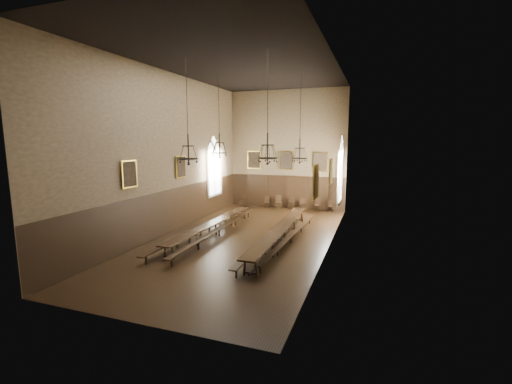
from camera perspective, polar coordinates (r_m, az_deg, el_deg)
The scene contains 33 objects.
floor at distance 18.61m, azimuth -2.02°, elevation -7.85°, with size 9.00×18.00×0.02m, color black.
ceiling at distance 18.20m, azimuth -2.19°, elevation 20.49°, with size 9.00×18.00×0.02m, color black.
wall_back at distance 26.43m, azimuth 5.13°, elevation 6.99°, with size 9.00×0.02×9.00m, color #837050.
wall_front at distance 10.04m, azimuth -21.34°, elevation 3.51°, with size 9.00×0.02×9.00m, color #837050.
wall_left at distance 19.94m, azimuth -14.32°, elevation 6.17°, with size 0.02×18.00×9.00m, color #837050.
wall_right at distance 16.73m, azimuth 12.50°, elevation 5.78°, with size 0.02×18.00×9.00m, color #837050.
wainscot_panelling at distance 18.29m, azimuth -2.04°, elevation -4.07°, with size 9.00×18.00×2.50m, color black, non-canonical shape.
table_left at distance 19.42m, azimuth -7.23°, elevation -6.06°, with size 0.82×9.34×0.73m.
table_right at distance 17.96m, azimuth 4.09°, elevation -7.09°, with size 0.94×10.51×0.82m.
bench_left_outer at distance 19.40m, azimuth -9.15°, elevation -6.32°, with size 0.46×10.34×0.47m.
bench_left_inner at distance 19.13m, azimuth -6.16°, elevation -6.46°, with size 0.57×10.60×0.48m.
bench_right_inner at distance 17.99m, azimuth 2.49°, elevation -7.39°, with size 0.56×10.73×0.48m.
bench_right_outer at distance 17.90m, azimuth 5.82°, elevation -7.63°, with size 0.68×9.43×0.42m.
chair_0 at distance 27.43m, azimuth -2.16°, elevation -1.82°, with size 0.41×0.41×0.89m.
chair_2 at distance 26.84m, azimuth 1.78°, elevation -2.04°, with size 0.49×0.49×0.91m.
chair_3 at distance 26.54m, azimuth 3.78°, elevation -2.11°, with size 0.57×0.57×1.01m.
chair_4 at distance 26.30m, azimuth 5.87°, elevation -2.33°, with size 0.42×0.42×0.88m.
chair_5 at distance 26.08m, azimuth 7.75°, elevation -2.44°, with size 0.48×0.48×0.91m.
chair_6 at distance 25.99m, azimuth 10.18°, elevation -2.53°, with size 0.41×0.41×0.91m.
chair_7 at distance 25.78m, azimuth 12.23°, elevation -2.69°, with size 0.40×0.40×0.91m.
chandelier_back_left at distance 20.60m, azimuth -6.10°, elevation 7.28°, with size 0.93×0.93×4.66m.
chandelier_back_right at distance 19.91m, azimuth 7.29°, elevation 6.48°, with size 0.90×0.90×4.93m.
chandelier_front_left at distance 16.66m, azimuth -11.20°, elevation 6.46°, with size 0.94×0.94×4.77m.
chandelier_front_right at distance 14.60m, azimuth 1.93°, elevation 6.84°, with size 0.86×0.86×4.63m.
portrait_back_0 at distance 27.10m, azimuth -0.32°, elevation 5.37°, with size 1.10×0.12×1.40m.
portrait_back_1 at distance 26.34m, azimuth 5.03°, elevation 5.24°, with size 1.10×0.12×1.40m.
portrait_back_2 at distance 25.82m, azimuth 10.65°, elevation 5.05°, with size 1.10×0.12×1.40m.
portrait_left_0 at distance 20.76m, azimuth -12.41°, elevation 4.12°, with size 0.12×1.00×1.30m.
portrait_left_1 at distance 17.12m, azimuth -20.35°, elevation 2.82°, with size 0.12×1.00×1.30m.
portrait_right_0 at distance 17.79m, azimuth 12.40°, elevation 3.37°, with size 0.12×1.00×1.30m.
portrait_right_1 at distance 13.36m, azimuth 9.99°, elevation 1.70°, with size 0.12×1.00×1.30m.
window_right at distance 22.27m, azimuth 13.94°, elevation 3.59°, with size 0.20×2.20×4.60m, color white, non-canonical shape.
window_left at distance 24.73m, azimuth -6.99°, elevation 4.28°, with size 0.20×2.20×4.60m, color white, non-canonical shape.
Camera 1 is at (6.54, -16.59, 5.32)m, focal length 24.00 mm.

